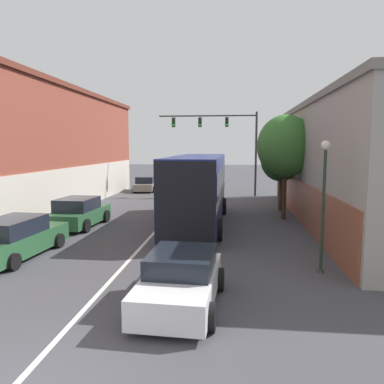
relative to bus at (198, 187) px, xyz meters
name	(u,v)px	position (x,y,z in m)	size (l,w,h in m)	color
lane_center_line	(165,221)	(-1.93, 0.72, -2.04)	(0.14, 42.43, 0.01)	silver
building_left_brick	(2,147)	(-12.33, 2.24, 2.09)	(8.19, 29.47, 8.03)	brown
building_right_storefront	(358,161)	(8.60, 1.85, 1.33)	(6.39, 21.12, 6.50)	#9E998E
bus	(198,187)	(0.00, 0.00, 0.00)	(2.86, 10.52, 3.65)	navy
hatchback_foreground	(181,280)	(0.49, -10.16, -1.37)	(2.23, 4.00, 1.39)	silver
parked_car_left_near	(79,213)	(-6.10, -1.15, -1.32)	(2.27, 4.18, 1.52)	#285633
parked_car_left_mid	(146,184)	(-6.26, 14.72, -1.40)	(2.23, 4.63, 1.37)	slate
parked_car_left_far	(16,239)	(-6.25, -6.60, -1.33)	(2.21, 4.79, 1.51)	#285633
traffic_signal_gantry	(224,134)	(1.06, 11.93, 3.13)	(8.17, 0.36, 6.96)	#333338
street_lamp	(324,198)	(4.74, -7.11, 0.44)	(0.31, 0.31, 4.33)	#233323
street_tree_near	(286,146)	(4.73, 2.06, 2.11)	(3.18, 2.86, 5.91)	#3D2D1E
street_tree_far	(281,159)	(4.84, 4.84, 1.28)	(2.57, 2.32, 4.75)	brown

